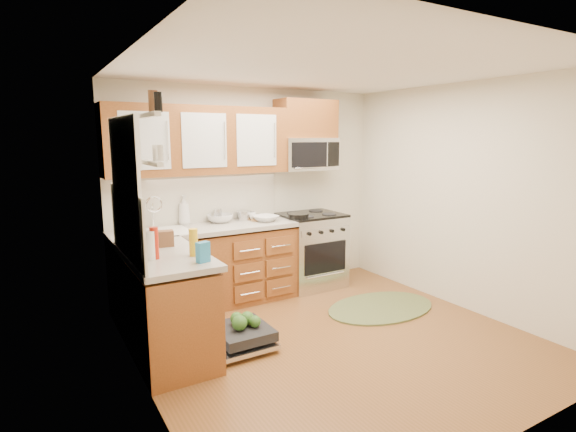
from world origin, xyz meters
TOP-DOWN VIEW (x-y plane):
  - floor at (0.00, 0.00)m, footprint 3.50×3.50m
  - ceiling at (0.00, 0.00)m, footprint 3.50×3.50m
  - wall_back at (0.00, 1.75)m, footprint 3.50×0.04m
  - wall_front at (0.00, -1.75)m, footprint 3.50×0.04m
  - wall_left at (-1.75, 0.00)m, footprint 0.04×3.50m
  - wall_right at (1.75, 0.00)m, footprint 0.04×3.50m
  - base_cabinet_back at (-0.73, 1.45)m, footprint 2.05×0.60m
  - base_cabinet_left at (-1.45, 0.52)m, footprint 0.60×1.25m
  - countertop_back at (-0.72, 1.44)m, footprint 2.07×0.64m
  - countertop_left at (-1.44, 0.53)m, footprint 0.64×1.27m
  - backsplash_back at (-0.73, 1.74)m, footprint 2.05×0.02m
  - backsplash_left at (-1.74, 0.52)m, footprint 0.02×1.25m
  - upper_cabinets at (-0.73, 1.57)m, footprint 2.05×0.35m
  - cabinet_over_mw at (0.68, 1.57)m, footprint 0.76×0.35m
  - range at (0.68, 1.43)m, footprint 0.76×0.64m
  - microwave at (0.68, 1.55)m, footprint 0.76×0.38m
  - sink at (-1.25, 1.42)m, footprint 0.62×0.50m
  - dishwasher at (-0.86, 0.30)m, footprint 0.70×0.60m
  - window at (-1.74, 0.50)m, footprint 0.03×1.05m
  - window_blind at (-1.71, 0.50)m, footprint 0.02×0.96m
  - shelf_upper at (-1.72, -0.35)m, footprint 0.04×0.40m
  - shelf_lower at (-1.72, -0.35)m, footprint 0.04×0.40m
  - rug at (0.93, 0.36)m, footprint 1.47×1.10m
  - skillet at (0.40, 1.30)m, footprint 0.28×0.28m
  - stock_pot at (-0.18, 1.60)m, footprint 0.19×0.19m
  - cutting_board at (0.00, 1.48)m, footprint 0.32×0.27m
  - canister at (-0.50, 1.65)m, footprint 0.13×0.13m
  - paper_towel_roll at (-1.60, 0.38)m, footprint 0.14×0.14m
  - mustard_bottle at (-1.25, 0.31)m, footprint 0.09×0.09m
  - red_bottle at (-1.56, 0.38)m, footprint 0.09×0.09m
  - wooden_box at (-1.36, 0.76)m, footprint 0.16×0.12m
  - blue_carton at (-1.25, 0.08)m, footprint 0.12×0.09m
  - bowl_a at (0.00, 1.39)m, footprint 0.35×0.35m
  - bowl_b at (-0.49, 1.60)m, footprint 0.36×0.36m
  - cup at (-0.11, 1.57)m, footprint 0.13×0.13m
  - soap_bottle_a at (-0.89, 1.68)m, footprint 0.16×0.16m
  - soap_bottle_b at (-1.62, 1.05)m, footprint 0.09×0.09m
  - soap_bottle_c at (-1.62, 0.44)m, footprint 0.17×0.17m

SIDE VIEW (x-z plane):
  - floor at x=0.00m, z-range 0.00..0.00m
  - rug at x=0.93m, z-range 0.00..0.02m
  - dishwasher at x=-0.86m, z-range 0.00..0.20m
  - base_cabinet_back at x=-0.73m, z-range 0.00..0.85m
  - base_cabinet_left at x=-1.45m, z-range 0.00..0.85m
  - range at x=0.68m, z-range 0.00..0.95m
  - sink at x=-1.25m, z-range 0.67..0.93m
  - countertop_back at x=-0.72m, z-range 0.88..0.93m
  - countertop_left at x=-1.44m, z-range 0.88..0.93m
  - cutting_board at x=0.00m, z-range 0.93..0.94m
  - bowl_a at x=0.00m, z-range 0.93..0.99m
  - bowl_b at x=-0.49m, z-range 0.93..1.02m
  - skillet at x=0.40m, z-range 0.95..1.00m
  - cup at x=-0.11m, z-range 0.93..1.02m
  - stock_pot at x=-0.18m, z-range 0.93..1.04m
  - wooden_box at x=-1.36m, z-range 0.93..1.07m
  - canister at x=-0.50m, z-range 0.93..1.08m
  - blue_carton at x=-1.25m, z-range 0.93..1.09m
  - soap_bottle_c at x=-1.62m, z-range 0.93..1.09m
  - soap_bottle_b at x=-1.62m, z-range 0.93..1.10m
  - mustard_bottle at x=-1.25m, z-range 0.93..1.16m
  - paper_towel_roll at x=-1.60m, z-range 0.93..1.16m
  - red_bottle at x=-1.56m, z-range 0.93..1.19m
  - soap_bottle_a at x=-0.89m, z-range 0.93..1.26m
  - backsplash_back at x=-0.73m, z-range 0.93..1.49m
  - backsplash_left at x=-1.74m, z-range 0.93..1.49m
  - wall_back at x=0.00m, z-range 0.00..2.50m
  - wall_front at x=0.00m, z-range 0.00..2.50m
  - wall_left at x=-1.75m, z-range 0.00..2.50m
  - wall_right at x=1.75m, z-range 0.00..2.50m
  - window at x=-1.74m, z-range 1.02..2.08m
  - microwave at x=0.68m, z-range 1.50..1.90m
  - shelf_lower at x=-1.72m, z-range 1.74..1.76m
  - upper_cabinets at x=-0.73m, z-range 1.50..2.25m
  - window_blind at x=-1.71m, z-range 1.68..2.08m
  - shelf_upper at x=-1.72m, z-range 2.03..2.06m
  - cabinet_over_mw at x=0.68m, z-range 1.90..2.37m
  - ceiling at x=0.00m, z-range 2.50..2.50m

